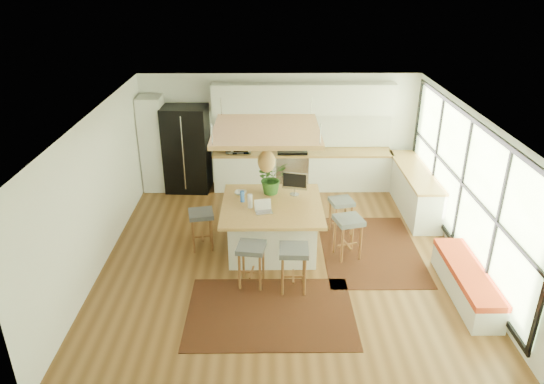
{
  "coord_description": "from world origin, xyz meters",
  "views": [
    {
      "loc": [
        -0.28,
        -7.96,
        4.96
      ],
      "look_at": [
        -0.2,
        0.5,
        1.1
      ],
      "focal_mm": 33.04,
      "sensor_mm": 36.0,
      "label": 1
    }
  ],
  "objects_px": {
    "laptop": "(264,206)",
    "monitor": "(295,182)",
    "island": "(272,226)",
    "fridge": "(187,152)",
    "stool_right_front": "(347,239)",
    "stool_near_right": "(293,271)",
    "stool_right_back": "(341,217)",
    "stool_near_left": "(252,266)",
    "stool_left_side": "(202,231)",
    "island_plant": "(271,181)",
    "microwave": "(238,144)"
  },
  "relations": [
    {
      "from": "stool_right_front",
      "to": "stool_right_back",
      "type": "bearing_deg",
      "value": 90.27
    },
    {
      "from": "stool_near_left",
      "to": "monitor",
      "type": "xyz_separation_m",
      "value": [
        0.79,
        1.61,
        0.83
      ]
    },
    {
      "from": "stool_right_back",
      "to": "laptop",
      "type": "distance_m",
      "value": 1.92
    },
    {
      "from": "stool_near_right",
      "to": "monitor",
      "type": "xyz_separation_m",
      "value": [
        0.09,
        1.75,
        0.83
      ]
    },
    {
      "from": "stool_left_side",
      "to": "island",
      "type": "bearing_deg",
      "value": -1.33
    },
    {
      "from": "laptop",
      "to": "stool_near_right",
      "type": "bearing_deg",
      "value": -75.83
    },
    {
      "from": "stool_near_left",
      "to": "stool_right_front",
      "type": "distance_m",
      "value": 1.95
    },
    {
      "from": "island_plant",
      "to": "monitor",
      "type": "bearing_deg",
      "value": -11.8
    },
    {
      "from": "stool_near_right",
      "to": "stool_near_left",
      "type": "bearing_deg",
      "value": 168.07
    },
    {
      "from": "stool_near_right",
      "to": "monitor",
      "type": "height_order",
      "value": "monitor"
    },
    {
      "from": "island_plant",
      "to": "stool_near_left",
      "type": "bearing_deg",
      "value": -101.58
    },
    {
      "from": "stool_right_front",
      "to": "monitor",
      "type": "bearing_deg",
      "value": 142.56
    },
    {
      "from": "island",
      "to": "monitor",
      "type": "relative_size",
      "value": 3.72
    },
    {
      "from": "stool_near_right",
      "to": "stool_right_back",
      "type": "relative_size",
      "value": 1.09
    },
    {
      "from": "stool_near_left",
      "to": "stool_left_side",
      "type": "bearing_deg",
      "value": 128.44
    },
    {
      "from": "stool_near_left",
      "to": "laptop",
      "type": "xyz_separation_m",
      "value": [
        0.21,
        0.86,
        0.7
      ]
    },
    {
      "from": "monitor",
      "to": "island_plant",
      "type": "xyz_separation_m",
      "value": [
        -0.44,
        0.09,
        -0.02
      ]
    },
    {
      "from": "island",
      "to": "stool_near_left",
      "type": "relative_size",
      "value": 2.43
    },
    {
      "from": "stool_right_front",
      "to": "microwave",
      "type": "xyz_separation_m",
      "value": [
        -2.16,
        3.16,
        0.77
      ]
    },
    {
      "from": "island",
      "to": "stool_left_side",
      "type": "xyz_separation_m",
      "value": [
        -1.33,
        0.03,
        -0.11
      ]
    },
    {
      "from": "island_plant",
      "to": "stool_right_back",
      "type": "bearing_deg",
      "value": 3.71
    },
    {
      "from": "laptop",
      "to": "microwave",
      "type": "relative_size",
      "value": 0.55
    },
    {
      "from": "stool_near_right",
      "to": "laptop",
      "type": "height_order",
      "value": "laptop"
    },
    {
      "from": "fridge",
      "to": "stool_right_front",
      "type": "bearing_deg",
      "value": -39.62
    },
    {
      "from": "stool_right_back",
      "to": "island_plant",
      "type": "bearing_deg",
      "value": -176.29
    },
    {
      "from": "stool_near_left",
      "to": "stool_right_back",
      "type": "height_order",
      "value": "stool_near_left"
    },
    {
      "from": "stool_left_side",
      "to": "stool_right_front",
      "type": "bearing_deg",
      "value": -7.29
    },
    {
      "from": "monitor",
      "to": "stool_near_left",
      "type": "bearing_deg",
      "value": -101.92
    },
    {
      "from": "laptop",
      "to": "monitor",
      "type": "distance_m",
      "value": 0.96
    },
    {
      "from": "island",
      "to": "stool_left_side",
      "type": "height_order",
      "value": "island"
    },
    {
      "from": "stool_near_right",
      "to": "monitor",
      "type": "relative_size",
      "value": 1.6
    },
    {
      "from": "stool_right_back",
      "to": "island_plant",
      "type": "xyz_separation_m",
      "value": [
        -1.39,
        -0.09,
        0.82
      ]
    },
    {
      "from": "stool_near_left",
      "to": "stool_left_side",
      "type": "distance_m",
      "value": 1.56
    },
    {
      "from": "stool_right_front",
      "to": "island_plant",
      "type": "bearing_deg",
      "value": 149.5
    },
    {
      "from": "island",
      "to": "stool_near_right",
      "type": "height_order",
      "value": "island"
    },
    {
      "from": "fridge",
      "to": "stool_near_left",
      "type": "height_order",
      "value": "fridge"
    },
    {
      "from": "fridge",
      "to": "island",
      "type": "height_order",
      "value": "fridge"
    },
    {
      "from": "stool_near_left",
      "to": "fridge",
      "type": "bearing_deg",
      "value": 111.94
    },
    {
      "from": "fridge",
      "to": "stool_left_side",
      "type": "xyz_separation_m",
      "value": [
        0.64,
        -2.79,
        -0.57
      ]
    },
    {
      "from": "stool_right_back",
      "to": "stool_left_side",
      "type": "relative_size",
      "value": 0.97
    },
    {
      "from": "stool_near_left",
      "to": "microwave",
      "type": "distance_m",
      "value": 4.13
    },
    {
      "from": "stool_near_right",
      "to": "island_plant",
      "type": "xyz_separation_m",
      "value": [
        -0.35,
        1.84,
        0.82
      ]
    },
    {
      "from": "island_plant",
      "to": "stool_near_right",
      "type": "bearing_deg",
      "value": -79.35
    },
    {
      "from": "stool_right_front",
      "to": "island_plant",
      "type": "height_order",
      "value": "island_plant"
    },
    {
      "from": "laptop",
      "to": "stool_near_left",
      "type": "bearing_deg",
      "value": -115.2
    },
    {
      "from": "stool_right_back",
      "to": "microwave",
      "type": "bearing_deg",
      "value": 133.73
    },
    {
      "from": "stool_right_back",
      "to": "laptop",
      "type": "bearing_deg",
      "value": -148.74
    },
    {
      "from": "stool_right_front",
      "to": "stool_right_back",
      "type": "distance_m",
      "value": 0.91
    },
    {
      "from": "fridge",
      "to": "stool_right_back",
      "type": "xyz_separation_m",
      "value": [
        3.35,
        -2.23,
        -0.57
      ]
    },
    {
      "from": "microwave",
      "to": "island_plant",
      "type": "distance_m",
      "value": 2.46
    }
  ]
}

